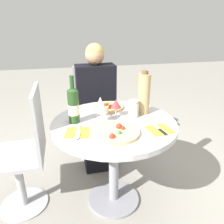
# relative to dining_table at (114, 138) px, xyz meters

# --- Properties ---
(ground_plane) EXTENTS (12.00, 12.00, 0.00)m
(ground_plane) POSITION_rel_dining_table_xyz_m (0.00, 0.00, -0.58)
(ground_plane) COLOR gray
(ground_plane) RESTS_ON ground
(dining_table) EXTENTS (0.88, 0.88, 0.71)m
(dining_table) POSITION_rel_dining_table_xyz_m (0.00, 0.00, 0.00)
(dining_table) COLOR gray
(dining_table) RESTS_ON ground_plane
(chair_behind_diner) EXTENTS (0.41, 0.41, 0.95)m
(chair_behind_diner) POSITION_rel_dining_table_xyz_m (-0.02, 0.77, -0.12)
(chair_behind_diner) COLOR #ADADB2
(chair_behind_diner) RESTS_ON ground_plane
(seated_diner) EXTENTS (0.38, 0.43, 1.19)m
(seated_diner) POSITION_rel_dining_table_xyz_m (-0.02, 0.62, -0.05)
(seated_diner) COLOR black
(seated_diner) RESTS_ON ground_plane
(chair_empty_side) EXTENTS (0.41, 0.41, 0.95)m
(chair_empty_side) POSITION_rel_dining_table_xyz_m (-0.64, 0.11, -0.12)
(chair_empty_side) COLOR #ADADB2
(chair_empty_side) RESTS_ON ground_plane
(pizza_large) EXTENTS (0.32, 0.32, 0.05)m
(pizza_large) POSITION_rel_dining_table_xyz_m (-0.04, -0.18, 0.14)
(pizza_large) COLOR #E5C17F
(pizza_large) RESTS_ON dining_table
(pizza_small_far) EXTENTS (0.24, 0.24, 0.05)m
(pizza_small_far) POSITION_rel_dining_table_xyz_m (0.01, 0.26, 0.14)
(pizza_small_far) COLOR #DBB26B
(pizza_small_far) RESTS_ON dining_table
(wine_bottle) EXTENTS (0.08, 0.08, 0.33)m
(wine_bottle) POSITION_rel_dining_table_xyz_m (-0.27, 0.05, 0.26)
(wine_bottle) COLOR #23471E
(wine_bottle) RESTS_ON dining_table
(tall_carafe) EXTENTS (0.09, 0.09, 0.33)m
(tall_carafe) POSITION_rel_dining_table_xyz_m (0.26, 0.11, 0.29)
(tall_carafe) COLOR tan
(tall_carafe) RESTS_ON dining_table
(sugar_shaker) EXTENTS (0.07, 0.07, 0.13)m
(sugar_shaker) POSITION_rel_dining_table_xyz_m (0.16, 0.05, 0.19)
(sugar_shaker) COLOR silver
(sugar_shaker) RESTS_ON dining_table
(wine_glass_front_left) EXTENTS (0.08, 0.08, 0.15)m
(wine_glass_front_left) POSITION_rel_dining_table_xyz_m (-0.08, 0.01, 0.24)
(wine_glass_front_left) COLOR silver
(wine_glass_front_left) RESTS_ON dining_table
(wine_glass_back_right) EXTENTS (0.08, 0.08, 0.13)m
(wine_glass_back_right) POSITION_rel_dining_table_xyz_m (0.04, 0.09, 0.23)
(wine_glass_back_right) COLOR silver
(wine_glass_back_right) RESTS_ON dining_table
(wine_glass_back_left) EXTENTS (0.07, 0.07, 0.16)m
(wine_glass_back_left) POSITION_rel_dining_table_xyz_m (-0.08, 0.09, 0.25)
(wine_glass_back_left) COLOR silver
(wine_glass_back_left) RESTS_ON dining_table
(place_setting_left) EXTENTS (0.18, 0.19, 0.01)m
(place_setting_left) POSITION_rel_dining_table_xyz_m (-0.26, -0.12, 0.14)
(place_setting_left) COLOR yellow
(place_setting_left) RESTS_ON dining_table
(place_setting_right) EXTENTS (0.17, 0.19, 0.01)m
(place_setting_right) POSITION_rel_dining_table_xyz_m (0.26, -0.20, 0.14)
(place_setting_right) COLOR yellow
(place_setting_right) RESTS_ON dining_table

